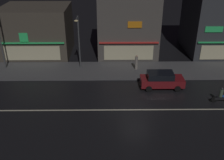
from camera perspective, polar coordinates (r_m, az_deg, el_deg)
The scene contains 11 objects.
ground_plane at distance 23.08m, azimuth 5.31°, elevation -6.52°, with size 140.00×140.00×0.00m, color black.
lane_divider_stripe at distance 23.08m, azimuth 5.31°, elevation -6.51°, with size 36.76×0.16×0.01m, color beige.
sidewalk_far at distance 29.99m, azimuth 3.89°, elevation 2.12°, with size 38.69×4.72×0.14m, color #4C4C4F.
storefront_left_block at distance 37.26m, azimuth 21.90°, elevation 12.37°, with size 7.19×8.36×8.80m.
storefront_center_block at distance 33.76m, azimuth 3.44°, elevation 12.53°, with size 7.44×6.46×8.44m.
storefront_right_block at distance 35.53m, azimuth -16.01°, elevation 10.38°, with size 8.33×7.11×6.16m.
streetlamp_mid at distance 29.21m, azimuth -7.34°, elevation 9.08°, with size 0.44×1.64×6.03m.
pedestrian_on_sidewalk at distance 29.87m, azimuth 5.35°, elevation 3.80°, with size 0.34×0.34×1.73m.
parked_car_near_kerb at distance 26.54m, azimuth 10.79°, elevation 0.06°, with size 4.30×1.98×1.67m.
motorcycle_lead at distance 25.73m, azimuth 22.87°, elevation -3.30°, with size 1.90×0.60×1.52m.
traffic_cone at distance 27.43m, azimuth 12.64°, elevation -0.58°, with size 0.36×0.36×0.55m, color orange.
Camera 1 is at (-2.33, -19.05, 12.82)m, focal length 41.73 mm.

